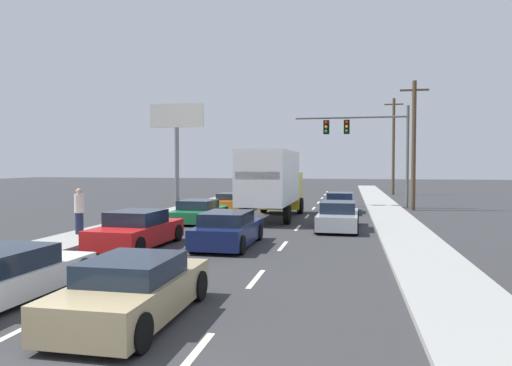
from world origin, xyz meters
The scene contains 18 objects.
ground_plane centered at (0.00, 25.00, 0.00)m, with size 140.00×140.00×0.00m, color #333335.
sidewalk_right centered at (6.39, 20.00, 0.07)m, with size 2.27×80.00×0.14m, color #9E9E99.
sidewalk_left centered at (-6.39, 20.00, 0.07)m, with size 2.27×80.00×0.14m, color #9E9E99.
lane_markings centered at (0.00, 21.40, 0.00)m, with size 3.54×52.00×0.01m.
car_orange centered at (-3.41, 24.10, 0.53)m, with size 1.95×4.18×1.13m.
car_green centered at (-3.56, 17.62, 0.53)m, with size 2.09×4.46×1.16m.
car_red centered at (-3.43, 10.15, 0.60)m, with size 2.12×4.29×1.31m.
car_white centered at (-3.30, 3.35, 0.54)m, with size 1.94×4.52×1.15m.
box_truck centered at (-0.04, 19.65, 2.10)m, with size 2.70×8.14×3.70m.
car_navy centered at (-0.25, 10.94, 0.60)m, with size 1.90×4.15×1.28m.
car_tan centered at (0.03, 2.81, 0.56)m, with size 1.84×4.01×1.21m.
car_blue centered at (3.51, 24.06, 0.57)m, with size 1.92×4.21×1.24m.
car_silver centered at (3.57, 16.33, 0.58)m, with size 1.93×4.67×1.28m.
traffic_signal_mast centered at (4.80, 27.72, 5.05)m, with size 7.74×0.69×6.99m.
utility_pole_mid centered at (8.15, 26.32, 4.33)m, with size 1.80×0.28×8.39m.
utility_pole_far centered at (8.34, 42.63, 4.91)m, with size 1.80×0.28×9.54m.
roadside_billboard centered at (-9.54, 30.10, 5.68)m, with size 4.48×0.36×7.85m.
pedestrian_near_corner centered at (-6.73, 11.76, 1.08)m, with size 0.38×0.38×1.87m.
Camera 1 is at (4.05, -5.34, 2.96)m, focal length 32.68 mm.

